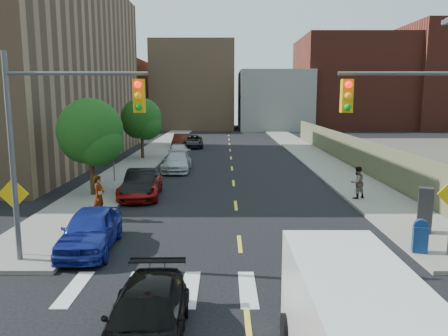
{
  "coord_description": "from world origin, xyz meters",
  "views": [
    {
      "loc": [
        -0.58,
        -8.04,
        5.56
      ],
      "look_at": [
        -0.61,
        13.86,
        2.0
      ],
      "focal_mm": 35.0,
      "sensor_mm": 36.0,
      "label": 1
    }
  ],
  "objects_px": {
    "parked_car_white": "(178,152)",
    "pedestrian_west": "(99,196)",
    "parked_car_maroon": "(181,141)",
    "payphone": "(425,210)",
    "parked_car_red": "(140,186)",
    "cargo_van": "(355,330)",
    "parked_car_blue": "(91,230)",
    "pedestrian_east": "(357,183)",
    "parked_car_silver": "(177,162)",
    "black_sedan": "(147,318)",
    "mailbox": "(420,236)",
    "parked_car_black": "(141,183)",
    "parked_car_grey": "(192,141)"
  },
  "relations": [
    {
      "from": "parked_car_white",
      "to": "pedestrian_west",
      "type": "distance_m",
      "value": 19.12
    },
    {
      "from": "parked_car_maroon",
      "to": "payphone",
      "type": "xyz_separation_m",
      "value": [
        12.98,
        -31.87,
        0.32
      ]
    },
    {
      "from": "parked_car_red",
      "to": "cargo_van",
      "type": "bearing_deg",
      "value": -70.52
    },
    {
      "from": "parked_car_blue",
      "to": "pedestrian_east",
      "type": "distance_m",
      "value": 14.3
    },
    {
      "from": "parked_car_maroon",
      "to": "parked_car_silver",
      "type": "bearing_deg",
      "value": -84.62
    },
    {
      "from": "parked_car_maroon",
      "to": "payphone",
      "type": "relative_size",
      "value": 2.47
    },
    {
      "from": "parked_car_blue",
      "to": "parked_car_red",
      "type": "relative_size",
      "value": 0.95
    },
    {
      "from": "black_sedan",
      "to": "mailbox",
      "type": "bearing_deg",
      "value": 31.39
    },
    {
      "from": "parked_car_black",
      "to": "payphone",
      "type": "distance_m",
      "value": 14.6
    },
    {
      "from": "mailbox",
      "to": "pedestrian_west",
      "type": "relative_size",
      "value": 0.63
    },
    {
      "from": "parked_car_black",
      "to": "parked_car_red",
      "type": "relative_size",
      "value": 0.99
    },
    {
      "from": "parked_car_black",
      "to": "black_sedan",
      "type": "height_order",
      "value": "parked_car_black"
    },
    {
      "from": "parked_car_blue",
      "to": "parked_car_maroon",
      "type": "distance_m",
      "value": 33.49
    },
    {
      "from": "parked_car_maroon",
      "to": "pedestrian_east",
      "type": "xyz_separation_m",
      "value": [
        12.07,
        -25.82,
        0.27
      ]
    },
    {
      "from": "parked_car_silver",
      "to": "parked_car_grey",
      "type": "xyz_separation_m",
      "value": [
        0.0,
        15.84,
        -0.02
      ]
    },
    {
      "from": "black_sedan",
      "to": "pedestrian_east",
      "type": "relative_size",
      "value": 2.55
    },
    {
      "from": "parked_car_black",
      "to": "black_sedan",
      "type": "distance_m",
      "value": 15.25
    },
    {
      "from": "parked_car_silver",
      "to": "parked_car_maroon",
      "type": "relative_size",
      "value": 1.09
    },
    {
      "from": "pedestrian_west",
      "to": "parked_car_grey",
      "type": "bearing_deg",
      "value": 2.09
    },
    {
      "from": "parked_car_red",
      "to": "parked_car_silver",
      "type": "relative_size",
      "value": 0.95
    },
    {
      "from": "parked_car_grey",
      "to": "mailbox",
      "type": "distance_m",
      "value": 35.44
    },
    {
      "from": "parked_car_red",
      "to": "black_sedan",
      "type": "xyz_separation_m",
      "value": [
        2.95,
        -14.7,
        -0.01
      ]
    },
    {
      "from": "parked_car_silver",
      "to": "mailbox",
      "type": "distance_m",
      "value": 20.85
    },
    {
      "from": "parked_car_blue",
      "to": "pedestrian_east",
      "type": "height_order",
      "value": "pedestrian_east"
    },
    {
      "from": "parked_car_blue",
      "to": "parked_car_maroon",
      "type": "height_order",
      "value": "parked_car_blue"
    },
    {
      "from": "black_sedan",
      "to": "payphone",
      "type": "height_order",
      "value": "payphone"
    },
    {
      "from": "parked_car_grey",
      "to": "payphone",
      "type": "height_order",
      "value": "payphone"
    },
    {
      "from": "parked_car_blue",
      "to": "black_sedan",
      "type": "relative_size",
      "value": 1.01
    },
    {
      "from": "parked_car_silver",
      "to": "pedestrian_east",
      "type": "distance_m",
      "value": 14.48
    },
    {
      "from": "cargo_van",
      "to": "payphone",
      "type": "xyz_separation_m",
      "value": [
        5.65,
        9.54,
        -0.22
      ]
    },
    {
      "from": "parked_car_black",
      "to": "mailbox",
      "type": "height_order",
      "value": "parked_car_black"
    },
    {
      "from": "parked_car_grey",
      "to": "pedestrian_east",
      "type": "height_order",
      "value": "pedestrian_east"
    },
    {
      "from": "pedestrian_west",
      "to": "parked_car_red",
      "type": "bearing_deg",
      "value": -6.49
    },
    {
      "from": "parked_car_black",
      "to": "mailbox",
      "type": "xyz_separation_m",
      "value": [
        11.58,
        -9.38,
        -0.03
      ]
    },
    {
      "from": "parked_car_blue",
      "to": "parked_car_red",
      "type": "distance_m",
      "value": 8.45
    },
    {
      "from": "pedestrian_west",
      "to": "pedestrian_east",
      "type": "height_order",
      "value": "pedestrian_west"
    },
    {
      "from": "parked_car_silver",
      "to": "pedestrian_west",
      "type": "height_order",
      "value": "pedestrian_west"
    },
    {
      "from": "parked_car_grey",
      "to": "payphone",
      "type": "bearing_deg",
      "value": -74.4
    },
    {
      "from": "parked_car_white",
      "to": "pedestrian_west",
      "type": "xyz_separation_m",
      "value": [
        -1.59,
        -19.05,
        0.34
      ]
    },
    {
      "from": "parked_car_black",
      "to": "parked_car_grey",
      "type": "relative_size",
      "value": 0.92
    },
    {
      "from": "black_sedan",
      "to": "pedestrian_west",
      "type": "bearing_deg",
      "value": 109.72
    },
    {
      "from": "parked_car_grey",
      "to": "cargo_van",
      "type": "height_order",
      "value": "cargo_van"
    },
    {
      "from": "parked_car_white",
      "to": "mailbox",
      "type": "bearing_deg",
      "value": -67.81
    },
    {
      "from": "parked_car_white",
      "to": "cargo_van",
      "type": "xyz_separation_m",
      "value": [
        6.54,
        -30.95,
        0.52
      ]
    },
    {
      "from": "parked_car_white",
      "to": "black_sedan",
      "type": "distance_m",
      "value": 29.37
    },
    {
      "from": "parked_car_maroon",
      "to": "pedestrian_west",
      "type": "bearing_deg",
      "value": -90.77
    },
    {
      "from": "parked_car_blue",
      "to": "black_sedan",
      "type": "height_order",
      "value": "parked_car_blue"
    },
    {
      "from": "parked_car_white",
      "to": "pedestrian_west",
      "type": "bearing_deg",
      "value": -97.51
    },
    {
      "from": "parked_car_maroon",
      "to": "parked_car_black",
      "type": "bearing_deg",
      "value": -88.7
    },
    {
      "from": "parked_car_black",
      "to": "parked_car_grey",
      "type": "height_order",
      "value": "parked_car_black"
    }
  ]
}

